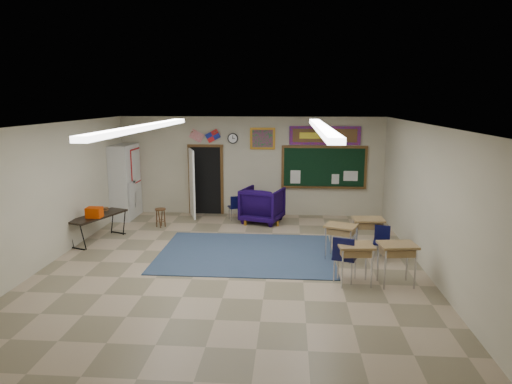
# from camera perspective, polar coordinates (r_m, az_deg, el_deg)

# --- Properties ---
(floor) EXTENTS (9.00, 9.00, 0.00)m
(floor) POSITION_cam_1_polar(r_m,az_deg,el_deg) (9.93, -2.82, -9.16)
(floor) COLOR tan
(floor) RESTS_ON ground
(back_wall) EXTENTS (8.00, 0.04, 3.00)m
(back_wall) POSITION_cam_1_polar(r_m,az_deg,el_deg) (13.91, -0.61, 3.23)
(back_wall) COLOR #C1B79C
(back_wall) RESTS_ON floor
(front_wall) EXTENTS (8.00, 0.04, 3.00)m
(front_wall) POSITION_cam_1_polar(r_m,az_deg,el_deg) (5.25, -9.11, -11.00)
(front_wall) COLOR #C1B79C
(front_wall) RESTS_ON floor
(left_wall) EXTENTS (0.04, 9.00, 3.00)m
(left_wall) POSITION_cam_1_polar(r_m,az_deg,el_deg) (10.75, -24.57, -0.27)
(left_wall) COLOR #C1B79C
(left_wall) RESTS_ON floor
(right_wall) EXTENTS (0.04, 9.00, 3.00)m
(right_wall) POSITION_cam_1_polar(r_m,az_deg,el_deg) (9.85, 20.87, -0.98)
(right_wall) COLOR #C1B79C
(right_wall) RESTS_ON floor
(ceiling) EXTENTS (8.00, 9.00, 0.04)m
(ceiling) POSITION_cam_1_polar(r_m,az_deg,el_deg) (9.30, -3.00, 8.41)
(ceiling) COLOR silver
(ceiling) RESTS_ON back_wall
(area_rug) EXTENTS (4.00, 3.00, 0.02)m
(area_rug) POSITION_cam_1_polar(r_m,az_deg,el_deg) (10.65, -1.21, -7.63)
(area_rug) COLOR #2E3C57
(area_rug) RESTS_ON floor
(fluorescent_strips) EXTENTS (3.86, 6.00, 0.10)m
(fluorescent_strips) POSITION_cam_1_polar(r_m,az_deg,el_deg) (9.31, -3.00, 8.04)
(fluorescent_strips) COLOR white
(fluorescent_strips) RESTS_ON ceiling
(doorway) EXTENTS (1.10, 0.89, 2.16)m
(doorway) POSITION_cam_1_polar(r_m,az_deg,el_deg) (14.04, -6.78, 1.40)
(doorway) COLOR black
(doorway) RESTS_ON back_wall
(chalkboard) EXTENTS (2.55, 0.14, 1.30)m
(chalkboard) POSITION_cam_1_polar(r_m,az_deg,el_deg) (13.87, 8.48, 2.93)
(chalkboard) COLOR #563818
(chalkboard) RESTS_ON back_wall
(bulletin_board) EXTENTS (2.10, 0.05, 0.55)m
(bulletin_board) POSITION_cam_1_polar(r_m,az_deg,el_deg) (13.76, 8.60, 6.99)
(bulletin_board) COLOR #B8150F
(bulletin_board) RESTS_ON back_wall
(framed_art_print) EXTENTS (0.75, 0.05, 0.65)m
(framed_art_print) POSITION_cam_1_polar(r_m,az_deg,el_deg) (13.76, 0.83, 6.70)
(framed_art_print) COLOR #A06C1F
(framed_art_print) RESTS_ON back_wall
(wall_clock) EXTENTS (0.32, 0.05, 0.32)m
(wall_clock) POSITION_cam_1_polar(r_m,az_deg,el_deg) (13.84, -2.92, 6.71)
(wall_clock) COLOR black
(wall_clock) RESTS_ON back_wall
(wall_flags) EXTENTS (1.16, 0.06, 0.70)m
(wall_flags) POSITION_cam_1_polar(r_m,az_deg,el_deg) (13.93, -6.43, 7.22)
(wall_flags) COLOR red
(wall_flags) RESTS_ON back_wall
(storage_cabinet) EXTENTS (0.59, 1.25, 2.20)m
(storage_cabinet) POSITION_cam_1_polar(r_m,az_deg,el_deg) (14.15, -15.99, 1.27)
(storage_cabinet) COLOR silver
(storage_cabinet) RESTS_ON floor
(wingback_armchair) EXTENTS (1.36, 1.38, 1.01)m
(wingback_armchair) POSITION_cam_1_polar(r_m,az_deg,el_deg) (13.21, 0.79, -1.62)
(wingback_armchair) COLOR black
(wingback_armchair) RESTS_ON floor
(student_chair_reading) EXTENTS (0.49, 0.49, 0.75)m
(student_chair_reading) POSITION_cam_1_polar(r_m,az_deg,el_deg) (13.45, -2.66, -1.96)
(student_chair_reading) COLOR black
(student_chair_reading) RESTS_ON floor
(student_chair_desk_a) EXTENTS (0.58, 0.58, 0.92)m
(student_chair_desk_a) POSITION_cam_1_polar(r_m,az_deg,el_deg) (9.16, 11.09, -8.12)
(student_chair_desk_a) COLOR black
(student_chair_desk_a) RESTS_ON floor
(student_chair_desk_b) EXTENTS (0.45, 0.45, 0.75)m
(student_chair_desk_b) POSITION_cam_1_polar(r_m,az_deg,el_deg) (10.51, 15.41, -6.24)
(student_chair_desk_b) COLOR black
(student_chair_desk_b) RESTS_ON floor
(student_desk_front_left) EXTENTS (0.80, 0.71, 0.79)m
(student_desk_front_left) POSITION_cam_1_polar(r_m,az_deg,el_deg) (10.31, 10.51, -5.94)
(student_desk_front_left) COLOR #A3824C
(student_desk_front_left) RESTS_ON floor
(student_desk_front_right) EXTENTS (0.71, 0.55, 0.83)m
(student_desk_front_right) POSITION_cam_1_polar(r_m,az_deg,el_deg) (10.86, 13.79, -5.09)
(student_desk_front_right) COLOR #A3824C
(student_desk_front_right) RESTS_ON floor
(student_desk_back_left) EXTENTS (0.71, 0.57, 0.80)m
(student_desk_back_left) POSITION_cam_1_polar(r_m,az_deg,el_deg) (9.02, 12.25, -8.55)
(student_desk_back_left) COLOR #A3824C
(student_desk_back_left) RESTS_ON floor
(student_desk_back_right) EXTENTS (0.75, 0.60, 0.82)m
(student_desk_back_right) POSITION_cam_1_polar(r_m,az_deg,el_deg) (9.18, 17.16, -8.37)
(student_desk_back_right) COLOR #A3824C
(student_desk_back_right) RESTS_ON floor
(folding_table) EXTENTS (1.06, 1.71, 0.92)m
(folding_table) POSITION_cam_1_polar(r_m,az_deg,el_deg) (12.11, -19.09, -4.15)
(folding_table) COLOR black
(folding_table) RESTS_ON floor
(wooden_stool) EXTENTS (0.30, 0.30, 0.53)m
(wooden_stool) POSITION_cam_1_polar(r_m,az_deg,el_deg) (12.99, -11.84, -3.14)
(wooden_stool) COLOR #4F3517
(wooden_stool) RESTS_ON floor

